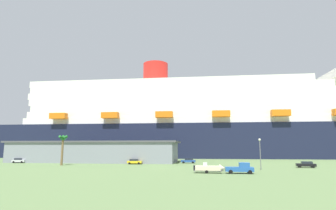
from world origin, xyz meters
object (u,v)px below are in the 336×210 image
object	(u,v)px
small_boat_on_trailer	(211,168)
parked_car_silver_sedan	(19,160)
street_lamp	(260,149)
pickup_truck	(241,168)
palm_tree	(63,142)
parked_car_yellow_taxi	(135,161)
parked_car_blue_suv	(188,161)
parked_car_black_coupe	(306,164)
cruise_ship	(221,126)

from	to	relation	value
small_boat_on_trailer	parked_car_silver_sedan	bearing A→B (deg)	158.33
small_boat_on_trailer	street_lamp	world-z (taller)	street_lamp
pickup_truck	parked_car_silver_sedan	distance (m)	74.46
palm_tree	parked_car_yellow_taxi	world-z (taller)	palm_tree
street_lamp	parked_car_yellow_taxi	world-z (taller)	street_lamp
parked_car_blue_suv	palm_tree	bearing A→B (deg)	-155.59
parked_car_blue_suv	pickup_truck	bearing A→B (deg)	-67.86
parked_car_silver_sedan	parked_car_black_coupe	xyz separation A→B (m)	(88.56, -6.51, 0.00)
palm_tree	parked_car_blue_suv	bearing A→B (deg)	24.41
pickup_truck	street_lamp	xyz separation A→B (m)	(5.73, 10.21, 3.80)
small_boat_on_trailer	parked_car_black_coupe	distance (m)	30.99
parked_car_silver_sedan	parked_car_black_coupe	size ratio (longest dim) A/B	0.92
street_lamp	small_boat_on_trailer	bearing A→B (deg)	-138.73
palm_tree	parked_car_silver_sedan	distance (m)	23.17
small_boat_on_trailer	parked_car_black_coupe	world-z (taller)	small_boat_on_trailer
pickup_truck	parked_car_yellow_taxi	bearing A→B (deg)	139.69
street_lamp	parked_car_black_coupe	distance (m)	16.00
street_lamp	parked_car_blue_suv	size ratio (longest dim) A/B	1.55
parked_car_silver_sedan	parked_car_yellow_taxi	size ratio (longest dim) A/B	0.97
small_boat_on_trailer	palm_tree	xyz separation A→B (m)	(-43.41, 16.78, 5.87)
cruise_ship	parked_car_silver_sedan	world-z (taller)	cruise_ship
parked_car_black_coupe	palm_tree	bearing A→B (deg)	-178.18
parked_car_blue_suv	parked_car_black_coupe	distance (m)	34.99
palm_tree	street_lamp	xyz separation A→B (m)	(55.10, -6.52, -1.99)
small_boat_on_trailer	parked_car_silver_sedan	xyz separation A→B (m)	(-64.04, 25.45, -0.13)
street_lamp	pickup_truck	bearing A→B (deg)	-119.33
parked_car_silver_sedan	small_boat_on_trailer	bearing A→B (deg)	-21.67
parked_car_black_coupe	parked_car_silver_sedan	bearing A→B (deg)	175.80
small_boat_on_trailer	parked_car_silver_sedan	distance (m)	68.91
street_lamp	parked_car_blue_suv	xyz separation A→B (m)	(-19.17, 22.83, -4.01)
parked_car_silver_sedan	parked_car_blue_suv	size ratio (longest dim) A/B	0.95
small_boat_on_trailer	parked_car_black_coupe	size ratio (longest dim) A/B	1.47
pickup_truck	parked_car_black_coupe	world-z (taller)	pickup_truck
palm_tree	parked_car_blue_suv	world-z (taller)	palm_tree
cruise_ship	pickup_truck	world-z (taller)	cruise_ship
cruise_ship	parked_car_black_coupe	xyz separation A→B (m)	(19.46, -66.26, -15.15)
palm_tree	parked_car_silver_sedan	world-z (taller)	palm_tree
parked_car_yellow_taxi	parked_car_black_coupe	xyz separation A→B (m)	(48.25, -6.29, 0.00)
pickup_truck	parked_car_blue_suv	xyz separation A→B (m)	(-13.44, 33.03, -0.21)
small_boat_on_trailer	palm_tree	world-z (taller)	palm_tree
parked_car_yellow_taxi	parked_car_blue_suv	bearing A→B (deg)	25.79
street_lamp	parked_car_black_coupe	bearing A→B (deg)	34.10
cruise_ship	parked_car_blue_suv	distance (m)	55.70
parked_car_black_coupe	small_boat_on_trailer	bearing A→B (deg)	-142.31
small_boat_on_trailer	parked_car_silver_sedan	world-z (taller)	small_boat_on_trailer
parked_car_black_coupe	parked_car_yellow_taxi	bearing A→B (deg)	172.57
palm_tree	parked_car_black_coupe	world-z (taller)	palm_tree
parked_car_silver_sedan	parked_car_blue_suv	distance (m)	57.07
small_boat_on_trailer	street_lamp	distance (m)	16.03
cruise_ship	parked_car_yellow_taxi	distance (m)	68.22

